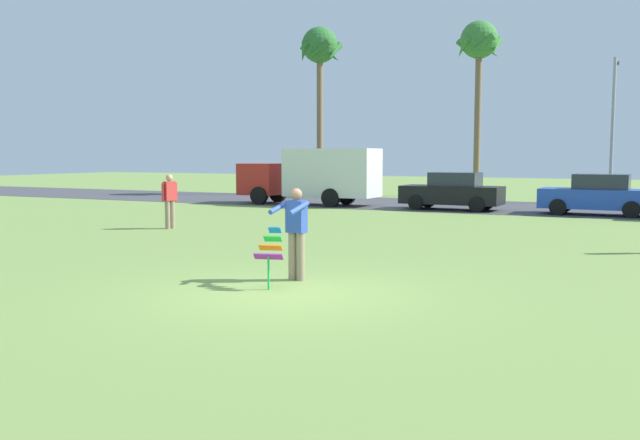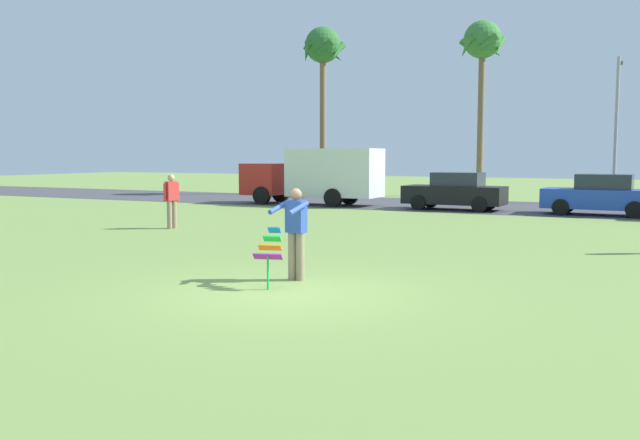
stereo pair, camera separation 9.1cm
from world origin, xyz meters
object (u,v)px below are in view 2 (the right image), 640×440
(person_kite_flyer, at_px, (296,230))
(parked_truck_red_cab, at_px, (318,175))
(parked_car_black, at_px, (455,192))
(parked_car_blue, at_px, (601,195))
(streetlight_pole, at_px, (617,120))
(palm_tree_right_near, at_px, (482,48))
(person_walker_near, at_px, (172,199))
(palm_tree_left_near, at_px, (323,53))
(kite_held, at_px, (270,249))

(person_kite_flyer, height_order, parked_truck_red_cab, parked_truck_red_cab)
(parked_truck_red_cab, xyz_separation_m, parked_car_black, (6.48, -0.00, -0.64))
(parked_car_black, height_order, parked_car_blue, same)
(parked_car_blue, bearing_deg, streetlight_pole, 89.81)
(palm_tree_right_near, xyz_separation_m, person_walker_near, (-4.65, -21.61, -7.35))
(person_kite_flyer, distance_m, parked_car_black, 17.39)
(person_kite_flyer, xyz_separation_m, parked_car_blue, (4.02, 17.31, -0.18))
(person_kite_flyer, distance_m, parked_car_blue, 17.77)
(parked_car_black, distance_m, palm_tree_left_near, 15.10)
(kite_held, relative_size, parked_car_blue, 0.25)
(parked_car_black, bearing_deg, parked_car_blue, -0.00)
(parked_truck_red_cab, bearing_deg, kite_held, -65.82)
(parked_car_blue, bearing_deg, person_walker_near, -136.64)
(person_kite_flyer, height_order, streetlight_pole, streetlight_pole)
(person_kite_flyer, bearing_deg, palm_tree_right_near, 96.52)
(parked_car_black, relative_size, person_walker_near, 2.45)
(parked_car_black, relative_size, palm_tree_right_near, 0.43)
(parked_car_blue, xyz_separation_m, palm_tree_left_near, (-16.02, 8.14, 7.50))
(kite_held, height_order, streetlight_pole, streetlight_pole)
(parked_car_black, bearing_deg, person_walker_near, -118.62)
(kite_held, bearing_deg, parked_truck_red_cab, 114.18)
(parked_truck_red_cab, relative_size, person_walker_near, 3.89)
(kite_held, xyz_separation_m, parked_truck_red_cab, (-8.15, 18.15, 0.72))
(parked_car_black, xyz_separation_m, streetlight_pole, (5.76, 7.73, 3.22))
(parked_truck_red_cab, xyz_separation_m, palm_tree_right_near, (5.03, 10.43, 6.87))
(palm_tree_right_near, bearing_deg, parked_truck_red_cab, -115.75)
(kite_held, bearing_deg, palm_tree_left_near, 114.43)
(kite_held, height_order, palm_tree_left_near, palm_tree_left_near)
(palm_tree_left_near, bearing_deg, person_walker_near, -77.80)
(person_kite_flyer, distance_m, parked_truck_red_cab, 19.16)
(person_kite_flyer, relative_size, parked_truck_red_cab, 0.26)
(person_kite_flyer, relative_size, kite_held, 1.64)
(parked_truck_red_cab, bearing_deg, parked_car_black, -0.00)
(person_kite_flyer, bearing_deg, streetlight_pole, 80.82)
(parked_car_blue, height_order, streetlight_pole, streetlight_pole)
(person_kite_flyer, height_order, kite_held, person_kite_flyer)
(parked_car_black, relative_size, palm_tree_left_near, 0.43)
(parked_truck_red_cab, height_order, streetlight_pole, streetlight_pole)
(palm_tree_left_near, xyz_separation_m, person_walker_near, (4.18, -19.32, -7.35))
(person_kite_flyer, bearing_deg, parked_car_blue, 76.92)
(person_kite_flyer, xyz_separation_m, palm_tree_right_near, (-3.17, 27.74, 7.33))
(parked_car_black, bearing_deg, person_kite_flyer, -84.33)
(parked_truck_red_cab, xyz_separation_m, parked_car_blue, (12.22, -0.00, -0.64))
(palm_tree_right_near, distance_m, streetlight_pole, 8.82)
(parked_truck_red_cab, height_order, person_walker_near, parked_truck_red_cab)
(parked_car_black, distance_m, palm_tree_right_near, 12.93)
(parked_truck_red_cab, distance_m, person_walker_near, 11.20)
(parked_car_black, bearing_deg, palm_tree_left_near, 141.64)
(person_kite_flyer, relative_size, palm_tree_left_near, 0.18)
(palm_tree_left_near, relative_size, streetlight_pole, 1.40)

